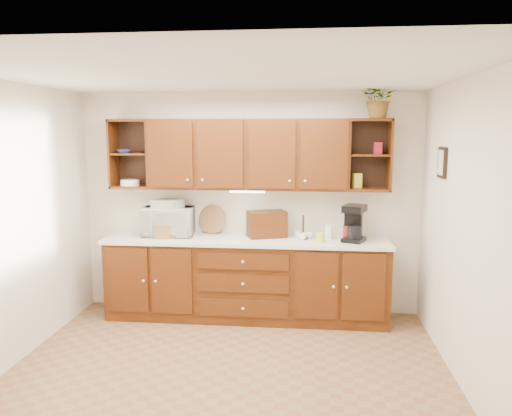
% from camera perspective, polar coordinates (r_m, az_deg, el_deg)
% --- Properties ---
extents(floor, '(4.00, 4.00, 0.00)m').
position_cam_1_polar(floor, '(4.67, -3.36, -18.66)').
color(floor, brown).
rests_on(floor, ground).
extents(ceiling, '(4.00, 4.00, 0.00)m').
position_cam_1_polar(ceiling, '(4.17, -3.69, 14.96)').
color(ceiling, white).
rests_on(ceiling, back_wall).
extents(back_wall, '(4.00, 0.00, 4.00)m').
position_cam_1_polar(back_wall, '(5.94, -0.76, 0.52)').
color(back_wall, beige).
rests_on(back_wall, floor).
extents(left_wall, '(0.00, 3.50, 3.50)m').
position_cam_1_polar(left_wall, '(4.96, -26.96, -2.04)').
color(left_wall, beige).
rests_on(left_wall, floor).
extents(right_wall, '(0.00, 3.50, 3.50)m').
position_cam_1_polar(right_wall, '(4.38, 23.31, -3.13)').
color(right_wall, beige).
rests_on(right_wall, floor).
extents(base_cabinets, '(3.20, 0.60, 0.90)m').
position_cam_1_polar(base_cabinets, '(5.83, -1.09, -8.20)').
color(base_cabinets, '#351406').
rests_on(base_cabinets, floor).
extents(countertop, '(3.24, 0.64, 0.04)m').
position_cam_1_polar(countertop, '(5.70, -1.12, -3.70)').
color(countertop, white).
rests_on(countertop, base_cabinets).
extents(upper_cabinets, '(3.20, 0.33, 0.80)m').
position_cam_1_polar(upper_cabinets, '(5.72, -0.87, 6.17)').
color(upper_cabinets, '#351406').
rests_on(upper_cabinets, back_wall).
extents(undercabinet_light, '(0.40, 0.05, 0.02)m').
position_cam_1_polar(undercabinet_light, '(5.71, -1.02, 1.90)').
color(undercabinet_light, white).
rests_on(undercabinet_light, upper_cabinets).
extents(framed_picture, '(0.03, 0.24, 0.30)m').
position_cam_1_polar(framed_picture, '(5.16, 20.51, 4.88)').
color(framed_picture, black).
rests_on(framed_picture, right_wall).
extents(wicker_basket, '(0.29, 0.29, 0.15)m').
position_cam_1_polar(wicker_basket, '(5.86, -10.49, -2.55)').
color(wicker_basket, olive).
rests_on(wicker_basket, countertop).
extents(microwave, '(0.62, 0.45, 0.33)m').
position_cam_1_polar(microwave, '(5.94, -10.01, -1.54)').
color(microwave, beige).
rests_on(microwave, countertop).
extents(towel_stack, '(0.38, 0.33, 0.10)m').
position_cam_1_polar(towel_stack, '(5.91, -10.06, 0.47)').
color(towel_stack, tan).
rests_on(towel_stack, microwave).
extents(wine_bottle, '(0.09, 0.09, 0.29)m').
position_cam_1_polar(wine_bottle, '(5.91, -11.15, -1.78)').
color(wine_bottle, black).
rests_on(wine_bottle, countertop).
extents(woven_tray, '(0.36, 0.19, 0.35)m').
position_cam_1_polar(woven_tray, '(6.01, -5.04, -2.83)').
color(woven_tray, olive).
rests_on(woven_tray, countertop).
extents(bread_box, '(0.49, 0.40, 0.30)m').
position_cam_1_polar(bread_box, '(5.76, 1.23, -1.84)').
color(bread_box, '#351406').
rests_on(bread_box, countertop).
extents(mug_tree, '(0.26, 0.25, 0.27)m').
position_cam_1_polar(mug_tree, '(5.72, 5.40, -3.08)').
color(mug_tree, '#351406').
rests_on(mug_tree, countertop).
extents(canister_red, '(0.12, 0.12, 0.15)m').
position_cam_1_polar(canister_red, '(5.73, 10.47, -2.80)').
color(canister_red, maroon).
rests_on(canister_red, countertop).
extents(canister_white, '(0.11, 0.11, 0.16)m').
position_cam_1_polar(canister_white, '(5.71, 8.33, -2.73)').
color(canister_white, white).
rests_on(canister_white, countertop).
extents(canister_yellow, '(0.12, 0.12, 0.11)m').
position_cam_1_polar(canister_yellow, '(5.54, 7.38, -3.35)').
color(canister_yellow, gold).
rests_on(canister_yellow, countertop).
extents(coffee_maker, '(0.30, 0.34, 0.41)m').
position_cam_1_polar(coffee_maker, '(5.65, 11.13, -1.77)').
color(coffee_maker, black).
rests_on(coffee_maker, countertop).
extents(bowl_stack, '(0.22, 0.22, 0.04)m').
position_cam_1_polar(bowl_stack, '(6.04, -14.88, 6.27)').
color(bowl_stack, '#293A99').
rests_on(bowl_stack, upper_cabinets).
extents(plate_stack, '(0.25, 0.25, 0.07)m').
position_cam_1_polar(plate_stack, '(6.04, -14.22, 2.83)').
color(plate_stack, white).
rests_on(plate_stack, upper_cabinets).
extents(pantry_box_yellow, '(0.11, 0.10, 0.16)m').
position_cam_1_polar(pantry_box_yellow, '(5.72, 11.47, 3.08)').
color(pantry_box_yellow, gold).
rests_on(pantry_box_yellow, upper_cabinets).
extents(pantry_box_red, '(0.09, 0.08, 0.13)m').
position_cam_1_polar(pantry_box_red, '(5.71, 13.74, 6.66)').
color(pantry_box_red, maroon).
rests_on(pantry_box_red, upper_cabinets).
extents(potted_plant, '(0.39, 0.34, 0.43)m').
position_cam_1_polar(potted_plant, '(5.68, 13.95, 12.08)').
color(potted_plant, '#999999').
rests_on(potted_plant, upper_cabinets).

